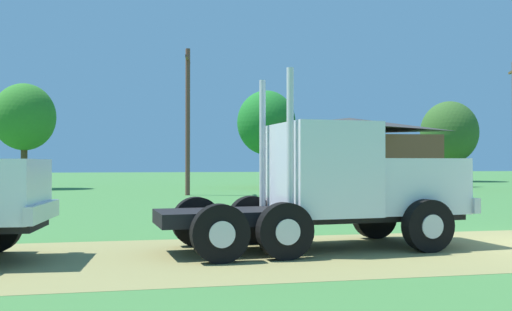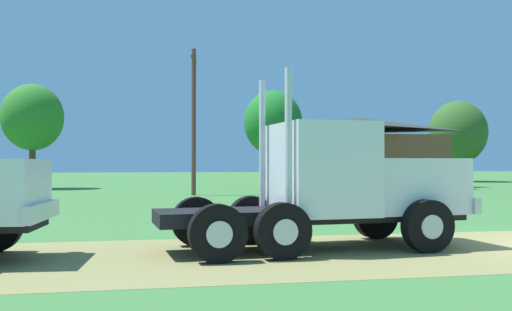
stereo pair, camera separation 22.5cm
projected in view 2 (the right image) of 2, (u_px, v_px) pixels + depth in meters
The scene contains 6 objects.
truck_foreground_white at pixel (340, 187), 12.24m from camera, with size 6.80×3.00×3.66m.
shed_building at pixel (357, 154), 42.07m from camera, with size 12.39×8.87×5.15m.
utility_pole_near at pixel (194, 117), 32.05m from camera, with size 0.48×2.20×8.23m.
tree_mid at pixel (32, 118), 39.96m from camera, with size 4.24×4.24×7.35m.
tree_right at pixel (273, 123), 41.23m from camera, with size 4.23×4.23×7.05m.
tree_far_right at pixel (458, 132), 55.11m from camera, with size 5.50×5.50×7.80m.
Camera 2 is at (-8.70, -11.02, 1.82)m, focal length 40.05 mm.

